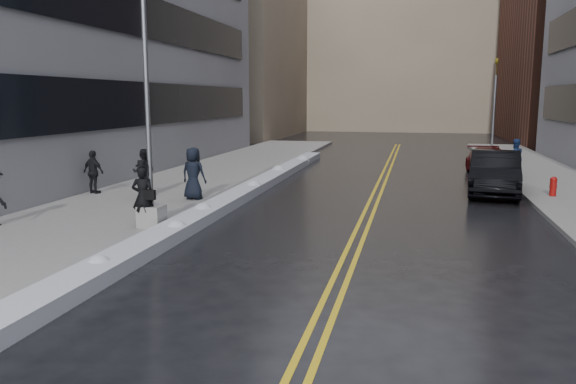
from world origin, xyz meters
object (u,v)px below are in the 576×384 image
Objects in this scene: fire_hydrant at (553,185)px; car_black at (495,173)px; lamppost at (149,143)px; pedestrian_fedora at (143,197)px; car_maroon at (489,162)px; pedestrian_b at (144,172)px; pedestrian_c at (193,173)px; pedestrian_d at (94,172)px; traffic_signal at (494,104)px; pedestrian_east at (515,158)px.

car_black is at bearing 158.62° from fire_hydrant.
lamppost reaches higher than pedestrian_fedora.
car_maroon is at bearing -137.50° from pedestrian_fedora.
car_black is 1.13× the size of car_maroon.
pedestrian_b is at bearing 119.14° from lamppost.
lamppost is 4.61m from pedestrian_c.
pedestrian_fedora is at bearing 148.17° from pedestrian_d.
pedestrian_b is 16.70m from car_maroon.
traffic_signal is 25.29m from pedestrian_fedora.
pedestrian_d is at bearing -157.93° from car_black.
pedestrian_b is at bearing -167.43° from fire_hydrant.
car_black is (10.82, 4.42, -0.23)m from pedestrian_c.
pedestrian_c is 11.70m from car_black.
fire_hydrant is at bearing -157.72° from pedestrian_fedora.
car_maroon is (-1.50, 6.62, 0.12)m from fire_hydrant.
lamppost is 4.37× the size of pedestrian_east.
pedestrian_c is at bearing -150.91° from car_black.
fire_hydrant is at bearing 177.70° from pedestrian_b.
pedestrian_fedora reaches higher than fire_hydrant.
car_black is (-1.46, -4.72, -0.16)m from pedestrian_east.
fire_hydrant is 13.33m from pedestrian_c.
car_maroon is (13.41, 9.95, -0.36)m from pedestrian_b.
car_maroon is at bearing -71.14° from pedestrian_east.
lamppost is 1.27× the size of traffic_signal.
traffic_signal reaches higher than pedestrian_c.
lamppost reaches higher than pedestrian_b.
car_black is (15.03, 4.09, -0.12)m from pedestrian_d.
pedestrian_c is 0.36× the size of car_black.
lamppost is at bearing -146.96° from fire_hydrant.
traffic_signal is 24.04m from pedestrian_d.
car_maroon is (-0.98, 1.12, -0.35)m from pedestrian_east.
traffic_signal is at bearing -112.38° from pedestrian_east.
car_black is at bearing -149.59° from pedestrian_c.
fire_hydrant is 6.79m from car_maroon.
fire_hydrant is (12.30, 8.00, -1.98)m from lamppost.
pedestrian_b is (-14.41, -17.32, -2.37)m from traffic_signal.
pedestrian_c reaches higher than pedestrian_d.
pedestrian_b is (-2.44, 4.83, 0.01)m from pedestrian_fedora.
pedestrian_b is 2.10m from pedestrian_d.
fire_hydrant is 17.33m from pedestrian_d.
pedestrian_d is at bearing 5.87° from pedestrian_east.
pedestrian_b is (-2.61, 4.68, -1.50)m from lamppost.
pedestrian_east reaches higher than car_black.
pedestrian_fedora is 0.93× the size of pedestrian_c.
car_maroon is at bearing -97.72° from traffic_signal.
pedestrian_c is at bearing -124.89° from traffic_signal.
lamppost is at bearing 104.83° from pedestrian_c.
traffic_signal is 3.41× the size of pedestrian_b.
traffic_signal is at bearing 61.79° from lamppost.
lamppost reaches higher than fire_hydrant.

